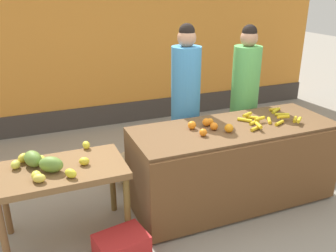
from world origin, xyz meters
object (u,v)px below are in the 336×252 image
vendor_woman_blue_shirt (185,105)px  produce_sack (129,169)px  produce_crate (122,248)px  vendor_woman_green_shirt (244,99)px

vendor_woman_blue_shirt → produce_sack: 1.02m
produce_sack → produce_crate: bearing=-109.1°
vendor_woman_blue_shirt → vendor_woman_green_shirt: (0.81, -0.00, -0.02)m
produce_crate → produce_sack: 1.30m
vendor_woman_green_shirt → produce_crate: 2.39m
vendor_woman_blue_shirt → produce_crate: (-1.13, -1.16, -0.83)m
vendor_woman_blue_shirt → produce_crate: bearing=-134.3°
vendor_woman_green_shirt → produce_crate: (-1.94, -1.15, -0.81)m
vendor_woman_blue_shirt → vendor_woman_green_shirt: size_ratio=1.02×
vendor_woman_blue_shirt → vendor_woman_green_shirt: vendor_woman_blue_shirt is taller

